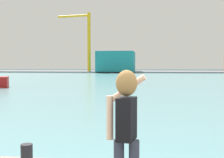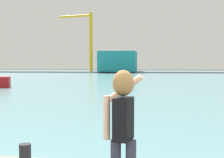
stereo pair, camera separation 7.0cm
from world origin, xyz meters
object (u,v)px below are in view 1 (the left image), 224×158
object	(u,v)px
harbor_bollard	(27,155)
warehouse_left	(116,62)
person_photographer	(126,121)
port_crane	(86,36)

from	to	relation	value
harbor_bollard	warehouse_left	xyz separation A→B (m)	(-8.21, 84.80, 2.65)
person_photographer	warehouse_left	world-z (taller)	warehouse_left
person_photographer	port_crane	distance (m)	88.08
harbor_bollard	port_crane	xyz separation A→B (m)	(-17.69, 84.25, 10.41)
warehouse_left	port_crane	bearing A→B (deg)	-176.69
harbor_bollard	port_crane	bearing A→B (deg)	101.86
person_photographer	harbor_bollard	world-z (taller)	person_photographer
person_photographer	warehouse_left	bearing A→B (deg)	18.18
warehouse_left	harbor_bollard	bearing A→B (deg)	-84.47
person_photographer	harbor_bollard	xyz separation A→B (m)	(-1.86, 1.10, -0.87)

